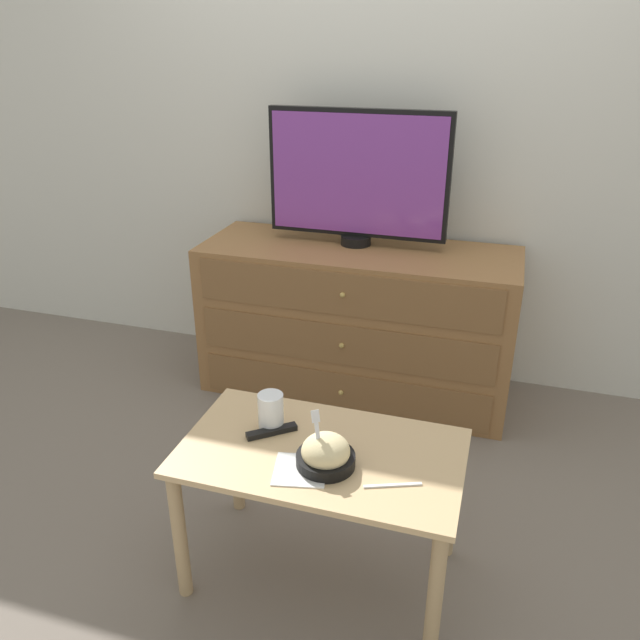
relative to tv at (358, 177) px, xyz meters
The scene contains 10 objects.
ground_plane 1.08m from the tv, 80.72° to the left, with size 12.00×12.00×0.00m, color #70665B.
wall_back 0.36m from the tv, 81.61° to the left, with size 12.00×0.05×2.60m.
dresser 0.69m from the tv, 66.34° to the right, with size 1.47×0.56×0.74m.
tv is the anchor object (origin of this frame).
coffee_table 1.44m from the tv, 80.24° to the right, with size 0.86×0.50×0.49m.
takeout_bowl 1.45m from the tv, 79.31° to the right, with size 0.17×0.17×0.17m.
drink_cup 1.30m from the tv, 88.62° to the right, with size 0.08×0.08×0.12m.
napkin 1.50m from the tv, 82.20° to the right, with size 0.18×0.18×0.00m.
knife 1.55m from the tv, 71.50° to the right, with size 0.16×0.07×0.01m.
remote_control 1.35m from the tv, 87.93° to the right, with size 0.15×0.13×0.02m.
Camera 1 is at (0.63, -2.98, 1.64)m, focal length 35.00 mm.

